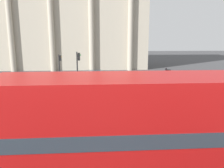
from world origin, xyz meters
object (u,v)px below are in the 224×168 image
(traffic_light_near, at_px, (166,87))
(traffic_light_mid, at_px, (78,67))
(car_maroon, at_px, (95,76))
(pedestrian_yellow, at_px, (52,92))
(traffic_light_far, at_px, (60,63))
(car_white, at_px, (158,97))
(pedestrian_blue, at_px, (41,81))
(double_decker_bus, at_px, (152,130))

(traffic_light_near, height_order, traffic_light_mid, traffic_light_mid)
(car_maroon, height_order, pedestrian_yellow, pedestrian_yellow)
(traffic_light_far, relative_size, car_white, 0.79)
(car_white, bearing_deg, car_maroon, -107.73)
(traffic_light_near, xyz_separation_m, pedestrian_yellow, (-8.09, 5.23, -1.39))
(traffic_light_far, distance_m, pedestrian_blue, 6.61)
(traffic_light_near, distance_m, car_white, 3.99)
(car_maroon, distance_m, car_white, 12.05)
(traffic_light_far, bearing_deg, traffic_light_mid, -69.40)
(traffic_light_near, distance_m, car_maroon, 15.31)
(pedestrian_blue, bearing_deg, car_maroon, -133.21)
(pedestrian_blue, bearing_deg, car_white, 154.49)
(traffic_light_near, height_order, pedestrian_blue, traffic_light_near)
(traffic_light_mid, bearing_deg, traffic_light_far, 110.60)
(traffic_light_near, relative_size, traffic_light_mid, 0.86)
(pedestrian_yellow, bearing_deg, car_white, 108.79)
(double_decker_bus, xyz_separation_m, pedestrian_blue, (-7.48, 15.55, -1.24))
(double_decker_bus, relative_size, car_maroon, 2.42)
(double_decker_bus, relative_size, traffic_light_near, 2.90)
(double_decker_bus, height_order, traffic_light_far, double_decker_bus)
(car_white, distance_m, pedestrian_blue, 11.96)
(car_maroon, xyz_separation_m, pedestrian_blue, (-5.44, -5.28, 0.33))
(traffic_light_far, xyz_separation_m, car_white, (9.62, -12.08, -1.48))
(traffic_light_far, relative_size, car_maroon, 0.79)
(traffic_light_mid, distance_m, pedestrian_yellow, 3.62)
(traffic_light_far, bearing_deg, traffic_light_near, -59.99)
(double_decker_bus, bearing_deg, traffic_light_near, 75.87)
(car_white, xyz_separation_m, pedestrian_blue, (-10.54, 5.64, 0.33))
(traffic_light_near, relative_size, traffic_light_far, 1.06)
(traffic_light_near, height_order, car_white, traffic_light_near)
(traffic_light_near, bearing_deg, traffic_light_far, 120.01)
(traffic_light_far, xyz_separation_m, pedestrian_blue, (-0.92, -6.44, -1.15))
(traffic_light_far, bearing_deg, pedestrian_yellow, -84.66)
(double_decker_bus, height_order, car_maroon, double_decker_bus)
(car_white, bearing_deg, double_decker_bus, 30.10)
(pedestrian_yellow, bearing_deg, double_decker_bus, 55.22)
(traffic_light_mid, distance_m, car_maroon, 7.30)
(traffic_light_near, distance_m, pedestrian_yellow, 9.73)
(traffic_light_mid, height_order, car_white, traffic_light_mid)
(traffic_light_mid, relative_size, pedestrian_blue, 2.29)
(car_maroon, bearing_deg, traffic_light_near, -174.15)
(car_white, relative_size, pedestrian_yellow, 2.65)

